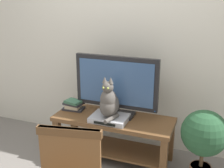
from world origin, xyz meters
The scene contains 7 objects.
back_wall centered at (0.00, 0.99, 1.40)m, with size 7.00×0.12×2.80m, color beige.
tv_stand centered at (0.07, 0.49, 0.35)m, with size 1.30×0.50×0.51m.
tv centered at (0.07, 0.56, 0.86)m, with size 0.92×0.20×0.67m.
media_box centered at (0.05, 0.40, 0.53)m, with size 0.39×0.29×0.05m.
cat centered at (0.05, 0.39, 0.72)m, with size 0.21×0.34×0.44m.
book_stack centered at (-0.44, 0.52, 0.57)m, with size 0.25×0.19×0.12m.
potted_plant centered at (1.02, 0.39, 0.50)m, with size 0.44×0.44×0.77m.
Camera 1 is at (1.05, -2.14, 1.80)m, focal length 45.12 mm.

